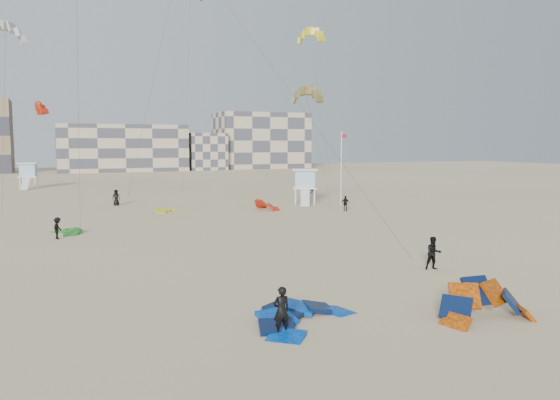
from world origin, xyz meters
name	(u,v)px	position (x,y,z in m)	size (l,w,h in m)	color
ground	(277,335)	(0.00, 0.00, 0.00)	(320.00, 320.00, 0.00)	beige
kite_ground_blue	(303,322)	(1.57, 0.99, 0.00)	(4.55, 4.70, 0.98)	blue
kite_ground_orange	(486,320)	(8.51, -1.75, 0.00)	(4.10, 3.18, 2.62)	#E95E09
kite_ground_green	(67,233)	(-6.59, 28.09, 0.00)	(2.85, 2.99, 0.66)	#209C1A
kite_ground_red_far	(267,210)	(13.96, 36.48, 0.00)	(3.40, 3.04, 1.88)	red
kite_ground_yellow	(167,212)	(3.59, 38.92, 0.00)	(2.91, 3.02, 0.67)	gold
kitesurfer_main	(281,311)	(0.17, -0.03, 0.93)	(0.68, 0.44, 1.85)	black
kitesurfer_b	(434,253)	(12.35, 6.39, 0.95)	(0.92, 0.72, 1.89)	black
kitesurfer_c	(58,228)	(-7.26, 25.57, 0.83)	(1.07, 0.61, 1.65)	black
kitesurfer_d	(346,203)	(21.33, 32.16, 0.82)	(0.96, 0.40, 1.63)	black
kitesurfer_e	(116,198)	(-0.65, 47.11, 0.93)	(0.91, 0.59, 1.86)	black
kitesurfer_f	(312,188)	(27.07, 51.89, 0.83)	(1.54, 0.49, 1.66)	black
kite_fly_grey	(6,33)	(-10.65, 34.94, 16.63)	(4.81, 6.88, 17.01)	silver
kite_fly_olive	(307,96)	(16.27, 31.36, 11.86)	(4.63, 4.61, 12.16)	olive
kite_fly_yellow	(310,37)	(25.92, 50.33, 21.69)	(6.44, 5.20, 21.81)	gold
kite_fly_red	(41,109)	(-8.35, 61.60, 11.73)	(6.24, 7.68, 12.17)	red
lifeguard_tower_near	(305,186)	(20.50, 40.43, 2.06)	(3.91, 6.20, 4.15)	white
lifeguard_tower_far	(29,176)	(-10.80, 77.81, 2.05)	(3.33, 5.89, 4.14)	white
flagpole	(341,167)	(23.33, 36.74, 4.48)	(0.70, 0.11, 8.57)	white
condo_mid	(122,148)	(10.00, 130.00, 6.00)	(32.00, 16.00, 12.00)	#C4B18F
condo_east	(261,141)	(50.00, 132.00, 8.00)	(26.00, 14.00, 16.00)	#C4B18F
condo_fill_right	(205,152)	(32.00, 128.00, 5.00)	(10.00, 10.00, 10.00)	#C4B18F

